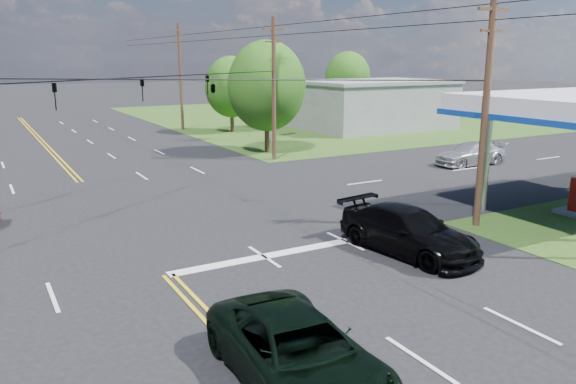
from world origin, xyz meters
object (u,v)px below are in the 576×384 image
pole_ne (274,88)px  tree_right_a (267,86)px  pole_se (485,108)px  pole_right_far (181,76)px  suv_black (408,231)px  tree_right_b (231,87)px  tree_far_r (348,78)px  pickup_dkgreen (298,353)px  retail_ne (373,106)px

pole_ne → tree_right_a: 3.16m
pole_se → pole_ne: size_ratio=1.00×
pole_right_far → suv_black: pole_right_far is taller
pole_ne → tree_right_b: (3.50, 15.00, -0.70)m
tree_right_a → suv_black: 23.20m
pole_se → tree_right_a: size_ratio=1.16×
tree_right_a → tree_right_b: (2.50, 12.00, -0.65)m
tree_far_r → suv_black: size_ratio=1.36×
pole_right_far → tree_far_r: 21.10m
pole_ne → pole_se: bearing=-90.0°
tree_right_b → pickup_dkgreen: 42.74m
suv_black → pole_se: bearing=5.4°
pole_right_far → pickup_dkgreen: size_ratio=1.81×
pickup_dkgreen → suv_black: 9.44m
suv_black → pole_ne: bearing=68.3°
pole_ne → tree_far_r: size_ratio=1.25×
tree_right_a → tree_far_r: (20.00, 18.00, -0.33)m
tree_right_b → pole_ne: bearing=-103.1°
tree_far_r → suv_black: tree_far_r is taller
tree_right_a → retail_ne: bearing=26.6°
tree_far_r → pole_se: bearing=-118.3°
suv_black → tree_far_r: bearing=49.5°
tree_far_r → pickup_dkgreen: size_ratio=1.38×
retail_ne → pole_ne: 20.43m
pole_se → pickup_dkgreen: pole_se is taller
pole_ne → pole_right_far: bearing=90.0°
pole_ne → pole_right_far: size_ratio=0.95×
pole_right_far → tree_right_a: (1.00, -16.00, -0.30)m
retail_ne → pole_se: (-17.00, -29.00, 2.72)m
pole_ne → tree_right_b: bearing=76.9°
pole_right_far → suv_black: (-4.73, -38.11, -4.35)m
pole_right_far → pole_ne: bearing=-90.0°
retail_ne → tree_right_a: bearing=-153.4°
pole_right_far → suv_black: size_ratio=1.78×
pole_right_far → suv_black: bearing=-97.1°
pole_ne → tree_far_r: pole_ne is taller
pole_se → pickup_dkgreen: size_ratio=1.72×
tree_right_a → tree_right_b: 12.27m
pole_ne → pole_right_far: (0.00, 19.00, 0.25)m
pole_se → suv_black: size_ratio=1.69×
retail_ne → tree_right_a: size_ratio=1.71×
retail_ne → tree_right_a: (-16.00, -8.00, 2.67)m
pole_se → tree_right_b: (3.50, 33.00, -0.70)m
pole_se → tree_right_b: pole_se is taller
tree_far_r → suv_black: bearing=-122.7°
pickup_dkgreen → retail_ne: bearing=53.5°
tree_right_b → tree_far_r: 18.50m
pole_se → tree_far_r: pole_se is taller
tree_right_a → pickup_dkgreen: size_ratio=1.48×
pole_se → tree_far_r: (21.00, 39.00, -0.37)m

